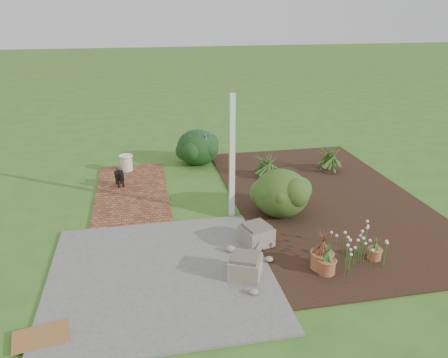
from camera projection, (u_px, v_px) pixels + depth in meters
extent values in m
plane|color=#39621F|center=(218.00, 219.00, 8.76)|extent=(80.00, 80.00, 0.00)
cube|color=#5B5B59|center=(161.00, 274.00, 6.93)|extent=(3.50, 3.50, 0.04)
cube|color=brown|center=(132.00, 191.00, 10.04)|extent=(1.60, 3.50, 0.04)
cube|color=black|center=(325.00, 199.00, 9.66)|extent=(4.00, 7.00, 0.03)
cube|color=white|center=(232.00, 158.00, 8.44)|extent=(0.10, 0.10, 2.50)
cube|color=#716555|center=(245.00, 267.00, 6.79)|extent=(0.63, 0.63, 0.32)
cube|color=gray|center=(255.00, 234.00, 7.84)|extent=(0.50, 0.50, 0.28)
cube|color=#716A56|center=(256.00, 236.00, 7.72)|extent=(0.61, 0.61, 0.33)
cube|color=brown|center=(41.00, 336.00, 5.59)|extent=(0.76, 0.57, 0.02)
cube|color=black|center=(119.00, 176.00, 10.20)|extent=(0.23, 0.37, 0.15)
cylinder|color=black|center=(119.00, 184.00, 10.14)|extent=(0.04, 0.04, 0.17)
cylinder|color=black|center=(123.00, 184.00, 10.18)|extent=(0.04, 0.04, 0.17)
cylinder|color=black|center=(116.00, 181.00, 10.35)|extent=(0.04, 0.04, 0.17)
cylinder|color=black|center=(121.00, 180.00, 10.39)|extent=(0.04, 0.04, 0.17)
sphere|color=black|center=(121.00, 174.00, 9.98)|extent=(0.14, 0.14, 0.14)
cone|color=black|center=(117.00, 169.00, 10.32)|extent=(0.08, 0.12, 0.13)
cylinder|color=beige|center=(126.00, 163.00, 11.17)|extent=(0.36, 0.36, 0.40)
ellipsoid|color=#1B3610|center=(281.00, 192.00, 8.76)|extent=(1.29, 1.29, 0.97)
cylinder|color=#AA6339|center=(322.00, 260.00, 7.04)|extent=(0.40, 0.40, 0.28)
cylinder|color=#AC5A3A|center=(375.00, 254.00, 7.31)|extent=(0.29, 0.29, 0.19)
cylinder|color=#9A5534|center=(326.00, 266.00, 6.92)|extent=(0.29, 0.29, 0.24)
ellipsoid|color=black|center=(198.00, 146.00, 11.70)|extent=(1.47, 1.47, 0.95)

